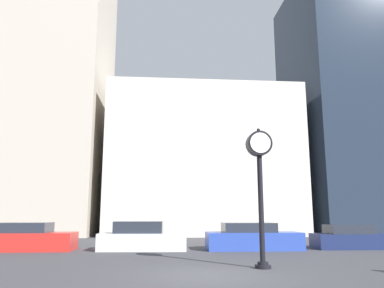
{
  "coord_description": "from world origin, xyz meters",
  "views": [
    {
      "loc": [
        -1.42,
        -11.61,
        1.8
      ],
      "look_at": [
        0.42,
        10.8,
        6.01
      ],
      "focal_mm": 35.0,
      "sensor_mm": 36.0,
      "label": 1
    }
  ],
  "objects_px": {
    "car_red": "(27,239)",
    "car_silver": "(142,238)",
    "car_blue": "(252,238)",
    "car_navy": "(352,238)",
    "street_clock": "(260,170)"
  },
  "relations": [
    {
      "from": "car_blue",
      "to": "car_silver",
      "type": "bearing_deg",
      "value": 179.23
    },
    {
      "from": "car_red",
      "to": "car_silver",
      "type": "height_order",
      "value": "car_silver"
    },
    {
      "from": "street_clock",
      "to": "car_navy",
      "type": "height_order",
      "value": "street_clock"
    },
    {
      "from": "car_red",
      "to": "car_navy",
      "type": "xyz_separation_m",
      "value": [
        16.77,
        -0.28,
        -0.06
      ]
    },
    {
      "from": "car_blue",
      "to": "car_navy",
      "type": "distance_m",
      "value": 5.41
    },
    {
      "from": "car_red",
      "to": "car_silver",
      "type": "distance_m",
      "value": 5.73
    },
    {
      "from": "street_clock",
      "to": "car_silver",
      "type": "xyz_separation_m",
      "value": [
        -4.38,
        6.73,
        -2.73
      ]
    },
    {
      "from": "street_clock",
      "to": "car_red",
      "type": "height_order",
      "value": "street_clock"
    },
    {
      "from": "street_clock",
      "to": "car_red",
      "type": "relative_size",
      "value": 1.06
    },
    {
      "from": "car_blue",
      "to": "car_navy",
      "type": "height_order",
      "value": "car_blue"
    },
    {
      "from": "car_navy",
      "to": "car_blue",
      "type": "bearing_deg",
      "value": -176.03
    },
    {
      "from": "street_clock",
      "to": "car_blue",
      "type": "distance_m",
      "value": 7.22
    },
    {
      "from": "car_red",
      "to": "car_blue",
      "type": "relative_size",
      "value": 0.94
    },
    {
      "from": "car_red",
      "to": "car_blue",
      "type": "bearing_deg",
      "value": -1.69
    },
    {
      "from": "car_silver",
      "to": "car_blue",
      "type": "distance_m",
      "value": 5.64
    }
  ]
}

